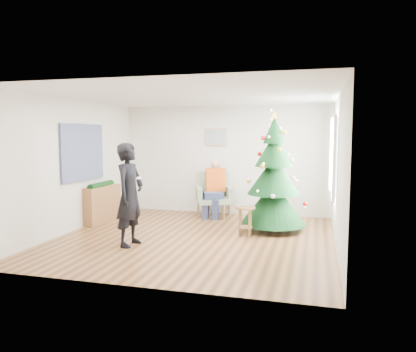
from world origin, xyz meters
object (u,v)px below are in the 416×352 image
(stool, at_px, (245,221))
(standing_man, at_px, (130,195))
(armchair, at_px, (214,200))
(console, at_px, (102,204))
(christmas_tree, at_px, (274,177))

(stool, relative_size, standing_man, 0.32)
(stool, xyz_separation_m, armchair, (-1.03, 1.65, 0.10))
(armchair, relative_size, console, 1.03)
(stool, xyz_separation_m, standing_man, (-1.81, -1.16, 0.60))
(armchair, xyz_separation_m, standing_man, (-0.77, -2.81, 0.50))
(christmas_tree, bearing_deg, armchair, 145.34)
(christmas_tree, height_order, stool, christmas_tree)
(stool, height_order, standing_man, standing_man)
(console, bearing_deg, armchair, 39.39)
(armchair, relative_size, standing_man, 0.58)
(standing_man, bearing_deg, stool, -52.21)
(armchair, bearing_deg, stool, -79.18)
(armchair, height_order, standing_man, standing_man)
(christmas_tree, relative_size, armchair, 2.29)
(stool, distance_m, console, 3.23)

